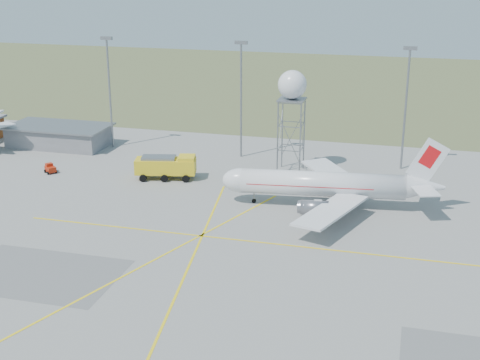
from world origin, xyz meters
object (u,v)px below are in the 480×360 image
(radar_tower, at_px, (292,116))
(baggage_tug, at_px, (50,169))
(airliner_main, at_px, (326,185))
(fire_truck, at_px, (167,168))

(radar_tower, relative_size, baggage_tug, 6.90)
(airliner_main, height_order, fire_truck, airliner_main)
(baggage_tug, bearing_deg, radar_tower, 54.96)
(fire_truck, height_order, baggage_tug, fire_truck)
(baggage_tug, bearing_deg, airliner_main, 33.72)
(radar_tower, height_order, fire_truck, radar_tower)
(fire_truck, bearing_deg, airliner_main, -25.43)
(airliner_main, distance_m, fire_truck, 27.12)
(radar_tower, distance_m, fire_truck, 21.90)
(airliner_main, xyz_separation_m, radar_tower, (-8.06, 15.17, 6.18))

